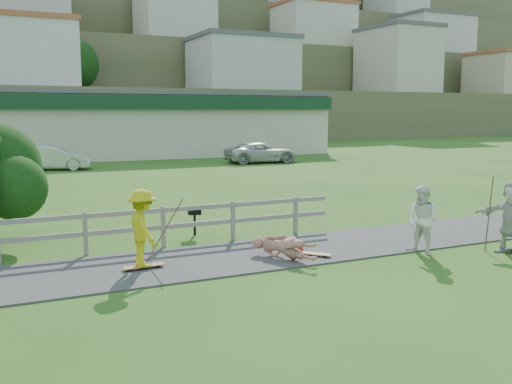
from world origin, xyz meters
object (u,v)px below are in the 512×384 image
car_silver (52,158)px  bbq (195,222)px  car_white (261,153)px  skater_rider (143,232)px  spectator_a (423,220)px  spectator_d (512,217)px  skater_fallen (283,247)px

car_silver → bbq: size_ratio=5.57×
car_white → bbq: (-11.94, -20.27, -0.30)m
skater_rider → bbq: 3.80m
spectator_a → bbq: 6.39m
spectator_d → skater_rider: bearing=-128.1°
spectator_d → car_white: spectator_d is taller
skater_rider → car_white: (14.20, 23.28, -0.18)m
skater_rider → spectator_d: size_ratio=0.94×
skater_rider → bbq: size_ratio=2.16×
skater_fallen → car_silver: size_ratio=0.39×
skater_rider → car_silver: skater_rider is taller
spectator_d → bbq: size_ratio=2.29×
spectator_a → bbq: bearing=-152.4°
skater_fallen → spectator_d: size_ratio=0.95×
skater_fallen → car_silver: car_silver is taller
spectator_a → skater_rider: bearing=-119.7°
spectator_d → car_white: (5.39, 25.72, -0.23)m
skater_rider → car_silver: bearing=-6.1°
spectator_d → skater_fallen: bearing=-131.6°
skater_rider → skater_fallen: skater_rider is taller
skater_fallen → car_white: bearing=39.5°
skater_rider → car_silver: (0.48, 24.24, -0.13)m
skater_fallen → bbq: (-1.03, 3.56, 0.09)m
skater_fallen → car_white: (10.90, 23.83, 0.38)m
bbq → car_white: bearing=74.0°
spectator_d → car_white: 26.28m
spectator_a → bbq: spectator_a is taller
spectator_a → car_silver: 26.52m
spectator_a → car_silver: bearing=176.6°
car_silver → bbq: 21.31m
spectator_d → car_silver: size_ratio=0.41×
skater_rider → spectator_d: (8.81, -2.44, 0.05)m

